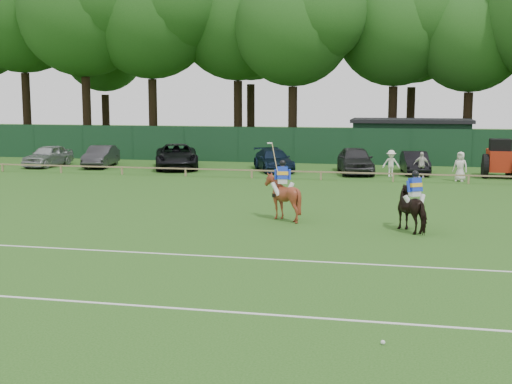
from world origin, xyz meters
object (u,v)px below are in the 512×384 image
(sedan_navy, at_px, (274,160))
(spectator_left, at_px, (391,163))
(suv_black, at_px, (177,156))
(hatch_grey, at_px, (355,160))
(sedan_grey, at_px, (101,156))
(tractor, at_px, (499,159))
(sedan_silver, at_px, (48,156))
(horse_chestnut, at_px, (282,197))
(spectator_mid, at_px, (421,165))
(spectator_right, at_px, (460,167))
(horse_dark, at_px, (414,209))
(polo_ball, at_px, (383,342))
(estate_black, at_px, (415,163))
(utility_shed, at_px, (411,140))

(sedan_navy, xyz_separation_m, spectator_left, (7.29, -1.47, 0.10))
(suv_black, xyz_separation_m, hatch_grey, (11.53, -0.29, 0.02))
(sedan_grey, xyz_separation_m, sedan_navy, (11.64, 0.17, -0.03))
(sedan_navy, xyz_separation_m, tractor, (13.41, -0.59, 0.38))
(sedan_silver, xyz_separation_m, tractor, (28.64, 0.00, 0.34))
(horse_chestnut, distance_m, sedan_grey, 22.34)
(spectator_mid, distance_m, spectator_right, 2.40)
(sedan_grey, distance_m, tractor, 25.05)
(horse_dark, distance_m, sedan_grey, 26.70)
(sedan_silver, distance_m, sedan_navy, 15.25)
(spectator_left, bearing_deg, spectator_right, -28.21)
(sedan_silver, xyz_separation_m, spectator_left, (22.53, -0.89, 0.06))
(sedan_silver, distance_m, tractor, 28.65)
(suv_black, xyz_separation_m, polo_ball, (14.12, -29.17, -0.75))
(hatch_grey, relative_size, spectator_right, 2.91)
(hatch_grey, bearing_deg, spectator_left, -38.42)
(spectator_right, bearing_deg, sedan_navy, -171.66)
(horse_chestnut, relative_size, sedan_grey, 0.42)
(sedan_silver, distance_m, sedan_grey, 3.62)
(sedan_navy, bearing_deg, horse_dark, -88.43)
(suv_black, distance_m, spectator_right, 17.72)
(spectator_left, distance_m, spectator_mid, 1.74)
(sedan_grey, height_order, tractor, tractor)
(sedan_grey, distance_m, suv_black, 5.24)
(sedan_grey, xyz_separation_m, estate_black, (20.32, 0.39, -0.03))
(horse_chestnut, bearing_deg, utility_shed, -110.63)
(horse_chestnut, relative_size, spectator_left, 1.15)
(sedan_grey, distance_m, spectator_right, 22.90)
(horse_dark, bearing_deg, hatch_grey, -114.85)
(sedan_silver, relative_size, spectator_right, 2.57)
(utility_shed, bearing_deg, sedan_silver, -159.96)
(suv_black, xyz_separation_m, spectator_mid, (15.42, -1.64, -0.04))
(spectator_mid, bearing_deg, hatch_grey, 161.17)
(horse_chestnut, bearing_deg, suv_black, -68.32)
(polo_ball, distance_m, utility_shed, 37.33)
(sedan_silver, bearing_deg, utility_shed, 24.30)
(horse_chestnut, relative_size, sedan_navy, 0.38)
(sedan_silver, xyz_separation_m, spectator_right, (26.33, -2.33, 0.10))
(horse_chestnut, xyz_separation_m, tractor, (9.91, 16.01, 0.17))
(sedan_navy, bearing_deg, tractor, -26.28)
(spectator_right, bearing_deg, spectator_mid, 172.69)
(horse_dark, xyz_separation_m, sedan_silver, (-23.66, 17.20, -0.07))
(spectator_left, relative_size, polo_ball, 17.24)
(spectator_right, bearing_deg, horse_dark, -77.07)
(spectator_left, relative_size, spectator_right, 0.94)
(sedan_silver, bearing_deg, spectator_left, 2.01)
(horse_chestnut, distance_m, estate_black, 17.59)
(estate_black, bearing_deg, polo_ball, -98.63)
(horse_dark, height_order, spectator_mid, horse_dark)
(horse_chestnut, height_order, sedan_navy, horse_chestnut)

